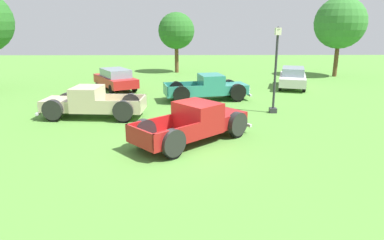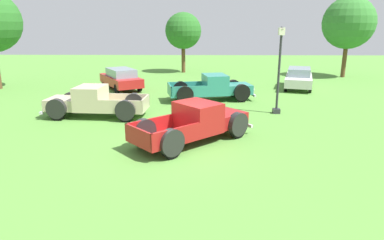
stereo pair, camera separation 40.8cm
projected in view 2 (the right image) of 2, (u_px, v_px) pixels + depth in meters
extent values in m
plane|color=#548C38|center=(173.00, 148.00, 12.95)|extent=(80.00, 80.00, 0.00)
cube|color=maroon|center=(223.00, 118.00, 14.55)|extent=(2.17, 2.17, 0.56)
cube|color=silver|center=(235.00, 115.00, 15.05)|extent=(0.98, 1.07, 0.47)
sphere|color=silver|center=(225.00, 112.00, 15.48)|extent=(0.20, 0.20, 0.20)
sphere|color=silver|center=(246.00, 117.00, 14.58)|extent=(0.20, 0.20, 0.20)
cube|color=maroon|center=(198.00, 117.00, 13.57)|extent=(2.12, 2.15, 1.17)
cube|color=#8C9EA8|center=(209.00, 108.00, 13.89)|extent=(1.01, 1.12, 0.51)
cube|color=maroon|center=(163.00, 139.00, 12.62)|extent=(2.72, 2.69, 0.10)
cube|color=maroon|center=(150.00, 126.00, 13.12)|extent=(1.64, 1.49, 0.56)
cube|color=maroon|center=(176.00, 136.00, 11.95)|extent=(1.64, 1.49, 0.56)
cube|color=maroon|center=(139.00, 136.00, 11.89)|extent=(1.20, 1.32, 0.56)
cylinder|color=black|center=(209.00, 120.00, 15.25)|extent=(0.72, 0.68, 0.77)
cylinder|color=#B7B7BC|center=(209.00, 120.00, 15.26)|extent=(0.39, 0.39, 0.31)
cylinder|color=black|center=(209.00, 116.00, 15.20)|extent=(0.92, 0.87, 0.98)
cylinder|color=black|center=(238.00, 129.00, 14.01)|extent=(0.72, 0.68, 0.77)
cylinder|color=#B7B7BC|center=(238.00, 129.00, 14.00)|extent=(0.39, 0.39, 0.31)
cylinder|color=black|center=(238.00, 124.00, 13.95)|extent=(0.92, 0.87, 0.98)
cylinder|color=black|center=(144.00, 136.00, 13.10)|extent=(0.72, 0.68, 0.77)
cylinder|color=#B7B7BC|center=(144.00, 136.00, 13.11)|extent=(0.39, 0.39, 0.31)
cylinder|color=black|center=(144.00, 131.00, 13.05)|extent=(0.92, 0.87, 0.98)
cylinder|color=black|center=(172.00, 148.00, 11.86)|extent=(0.72, 0.68, 0.77)
cylinder|color=#B7B7BC|center=(172.00, 148.00, 11.85)|extent=(0.39, 0.39, 0.31)
cylinder|color=black|center=(171.00, 143.00, 11.80)|extent=(0.92, 0.87, 0.98)
cube|color=silver|center=(236.00, 122.00, 15.16)|extent=(1.32, 1.44, 0.12)
cube|color=#C6B793|center=(64.00, 103.00, 17.31)|extent=(1.62, 1.64, 0.56)
cube|color=silver|center=(49.00, 103.00, 17.37)|extent=(0.15, 1.39, 0.47)
sphere|color=silver|center=(43.00, 105.00, 16.77)|extent=(0.20, 0.20, 0.20)
sphere|color=silver|center=(55.00, 100.00, 17.95)|extent=(0.20, 0.20, 0.20)
cube|color=#C6B793|center=(91.00, 98.00, 17.11)|extent=(1.43, 1.78, 1.16)
cube|color=#8C9EA8|center=(78.00, 92.00, 17.09)|extent=(0.14, 1.46, 0.51)
cube|color=#C6B793|center=(125.00, 109.00, 17.11)|extent=(2.23, 1.83, 0.10)
cube|color=#C6B793|center=(120.00, 106.00, 16.25)|extent=(2.13, 0.22, 0.56)
cube|color=#C6B793|center=(129.00, 99.00, 17.79)|extent=(2.13, 0.22, 0.56)
cube|color=#C6B793|center=(145.00, 103.00, 16.93)|extent=(0.19, 1.69, 0.56)
cylinder|color=black|center=(57.00, 113.00, 16.57)|extent=(0.78, 0.27, 0.77)
cylinder|color=#B7B7BC|center=(57.00, 113.00, 16.56)|extent=(0.32, 0.26, 0.31)
cylinder|color=black|center=(56.00, 109.00, 16.51)|extent=(0.99, 0.35, 0.97)
cylinder|color=black|center=(72.00, 105.00, 18.20)|extent=(0.78, 0.27, 0.77)
cylinder|color=#B7B7BC|center=(72.00, 105.00, 18.21)|extent=(0.32, 0.26, 0.31)
cylinder|color=black|center=(71.00, 101.00, 18.15)|extent=(0.99, 0.35, 0.97)
cylinder|color=black|center=(126.00, 114.00, 16.28)|extent=(0.78, 0.27, 0.77)
cylinder|color=#B7B7BC|center=(126.00, 114.00, 16.28)|extent=(0.32, 0.26, 0.31)
cylinder|color=black|center=(126.00, 110.00, 16.23)|extent=(0.99, 0.35, 0.97)
cylinder|color=black|center=(135.00, 106.00, 17.92)|extent=(0.78, 0.27, 0.77)
cylinder|color=#B7B7BC|center=(135.00, 106.00, 17.93)|extent=(0.32, 0.26, 0.31)
cylinder|color=black|center=(134.00, 102.00, 17.86)|extent=(0.99, 0.35, 0.97)
cube|color=silver|center=(49.00, 109.00, 17.46)|extent=(0.22, 1.85, 0.12)
cube|color=#2D8475|center=(237.00, 88.00, 21.19)|extent=(1.82, 1.83, 0.56)
cube|color=silver|center=(250.00, 88.00, 21.33)|extent=(0.34, 1.38, 0.47)
sphere|color=silver|center=(246.00, 86.00, 21.91)|extent=(0.20, 0.20, 0.20)
sphere|color=silver|center=(253.00, 89.00, 20.73)|extent=(0.20, 0.20, 0.20)
cube|color=#2D8475|center=(215.00, 84.00, 20.86)|extent=(1.65, 1.95, 1.18)
cube|color=#8C9EA8|center=(225.00, 80.00, 20.90)|extent=(0.34, 1.46, 0.52)
cube|color=#2D8475|center=(187.00, 94.00, 20.70)|extent=(2.45, 2.11, 0.10)
cube|color=#2D8475|center=(185.00, 86.00, 21.38)|extent=(2.12, 0.52, 0.56)
cube|color=#2D8475|center=(189.00, 91.00, 19.83)|extent=(2.12, 0.52, 0.56)
cube|color=#2D8475|center=(170.00, 89.00, 20.42)|extent=(0.43, 1.69, 0.56)
cylinder|color=black|center=(233.00, 90.00, 22.08)|extent=(0.81, 0.38, 0.78)
cylinder|color=#B7B7BC|center=(233.00, 90.00, 22.09)|extent=(0.35, 0.30, 0.31)
cylinder|color=black|center=(233.00, 87.00, 22.03)|extent=(1.02, 0.48, 0.98)
cylinder|color=black|center=(242.00, 96.00, 20.45)|extent=(0.81, 0.38, 0.78)
cylinder|color=#B7B7BC|center=(242.00, 96.00, 20.45)|extent=(0.35, 0.30, 0.31)
cylinder|color=black|center=(242.00, 92.00, 20.40)|extent=(1.02, 0.48, 0.98)
cylinder|color=black|center=(180.00, 92.00, 21.48)|extent=(0.81, 0.38, 0.78)
cylinder|color=#B7B7BC|center=(180.00, 92.00, 21.49)|extent=(0.35, 0.30, 0.31)
cylinder|color=black|center=(180.00, 89.00, 21.43)|extent=(1.02, 0.48, 0.98)
cylinder|color=black|center=(185.00, 98.00, 19.85)|extent=(0.81, 0.38, 0.78)
cylinder|color=#B7B7BC|center=(185.00, 98.00, 19.84)|extent=(0.35, 0.30, 0.31)
cylinder|color=black|center=(185.00, 95.00, 19.80)|extent=(1.02, 0.48, 0.98)
cube|color=silver|center=(250.00, 93.00, 21.43)|extent=(0.48, 1.85, 0.12)
cube|color=silver|center=(299.00, 80.00, 24.79)|extent=(2.95, 4.70, 0.60)
cube|color=#7F939E|center=(299.00, 72.00, 24.77)|extent=(2.13, 2.77, 0.55)
cylinder|color=black|center=(310.00, 88.00, 23.27)|extent=(0.37, 0.67, 0.64)
cylinder|color=black|center=(286.00, 87.00, 23.73)|extent=(0.37, 0.67, 0.64)
cylinder|color=black|center=(309.00, 81.00, 26.00)|extent=(0.37, 0.67, 0.64)
cylinder|color=black|center=(288.00, 80.00, 26.46)|extent=(0.37, 0.67, 0.64)
cube|color=#B21E1E|center=(121.00, 80.00, 24.53)|extent=(3.83, 4.72, 0.60)
cube|color=#7F939E|center=(121.00, 73.00, 24.25)|extent=(2.58, 2.90, 0.55)
cylinder|color=black|center=(104.00, 82.00, 25.48)|extent=(0.50, 0.65, 0.64)
cylinder|color=black|center=(125.00, 81.00, 26.26)|extent=(0.50, 0.65, 0.64)
cylinder|color=black|center=(117.00, 89.00, 22.98)|extent=(0.50, 0.65, 0.64)
cylinder|color=black|center=(139.00, 87.00, 23.75)|extent=(0.50, 0.65, 0.64)
cube|color=#2D2D33|center=(276.00, 111.00, 17.97)|extent=(0.36, 0.36, 0.25)
cylinder|color=#2D2D33|center=(279.00, 73.00, 17.43)|extent=(0.12, 0.12, 3.73)
cube|color=#F2EACC|center=(282.00, 31.00, 16.88)|extent=(0.28, 0.28, 0.36)
cone|color=#2D2D33|center=(282.00, 28.00, 16.83)|extent=(0.32, 0.32, 0.14)
cylinder|color=brown|center=(183.00, 59.00, 32.81)|extent=(0.36, 0.36, 2.63)
sphere|color=#286623|center=(183.00, 31.00, 32.12)|extent=(3.38, 3.38, 3.38)
cylinder|color=brown|center=(344.00, 60.00, 29.83)|extent=(0.36, 0.36, 2.96)
sphere|color=#33752D|center=(349.00, 23.00, 28.99)|extent=(4.34, 4.34, 4.34)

